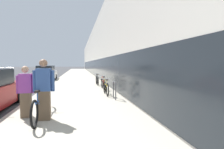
# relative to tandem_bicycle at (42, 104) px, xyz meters

# --- Properties ---
(sidewalk_slab) EXTENTS (4.61, 70.00, 0.12)m
(sidewalk_slab) POSITION_rel_tandem_bicycle_xyz_m (1.07, 18.64, -0.46)
(sidewalk_slab) COLOR #B2AA99
(sidewalk_slab) RESTS_ON ground
(storefront_facade) EXTENTS (10.01, 70.00, 7.29)m
(storefront_facade) POSITION_rel_tandem_bicycle_xyz_m (8.41, 26.64, 3.11)
(storefront_facade) COLOR #BCB7AD
(storefront_facade) RESTS_ON ground
(tandem_bicycle) EXTENTS (0.52, 2.88, 0.95)m
(tandem_bicycle) POSITION_rel_tandem_bicycle_xyz_m (0.00, 0.00, 0.00)
(tandem_bicycle) COLOR black
(tandem_bicycle) RESTS_ON sidewalk_slab
(person_rider) EXTENTS (0.62, 0.24, 1.83)m
(person_rider) POSITION_rel_tandem_bicycle_xyz_m (0.13, -0.37, 0.52)
(person_rider) COLOR brown
(person_rider) RESTS_ON sidewalk_slab
(person_bystander) EXTENTS (0.55, 0.22, 1.63)m
(person_bystander) POSITION_rel_tandem_bicycle_xyz_m (-0.49, 0.02, 0.42)
(person_bystander) COLOR brown
(person_bystander) RESTS_ON sidewalk_slab
(bike_rack_hoop) EXTENTS (0.05, 0.60, 0.84)m
(bike_rack_hoop) POSITION_rel_tandem_bicycle_xyz_m (2.84, 2.31, 0.11)
(bike_rack_hoop) COLOR #4C4C51
(bike_rack_hoop) RESTS_ON sidewalk_slab
(cruiser_bike_nearest) EXTENTS (0.52, 1.68, 0.88)m
(cruiser_bike_nearest) POSITION_rel_tandem_bicycle_xyz_m (2.61, 3.48, -0.03)
(cruiser_bike_nearest) COLOR black
(cruiser_bike_nearest) RESTS_ON sidewalk_slab
(cruiser_bike_middle) EXTENTS (0.52, 1.73, 0.88)m
(cruiser_bike_middle) POSITION_rel_tandem_bicycle_xyz_m (2.75, 5.63, -0.03)
(cruiser_bike_middle) COLOR black
(cruiser_bike_middle) RESTS_ON sidewalk_slab
(cruiser_bike_farthest) EXTENTS (0.52, 1.80, 0.91)m
(cruiser_bike_farthest) POSITION_rel_tandem_bicycle_xyz_m (2.61, 7.93, -0.02)
(cruiser_bike_farthest) COLOR black
(cruiser_bike_farthest) RESTS_ON sidewalk_slab
(vintage_roadster_curbside) EXTENTS (1.90, 4.35, 0.97)m
(vintage_roadster_curbside) POSITION_rel_tandem_bicycle_xyz_m (-2.47, 7.61, -0.10)
(vintage_roadster_curbside) COLOR #4C5156
(vintage_roadster_curbside) RESTS_ON ground
(parked_sedan_far) EXTENTS (1.89, 4.80, 1.62)m
(parked_sedan_far) POSITION_rel_tandem_bicycle_xyz_m (-2.33, 14.10, 0.21)
(parked_sedan_far) COLOR silver
(parked_sedan_far) RESTS_ON ground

